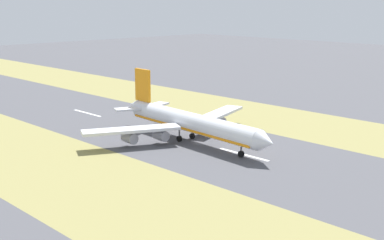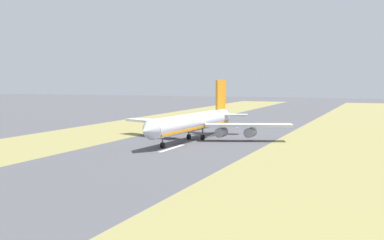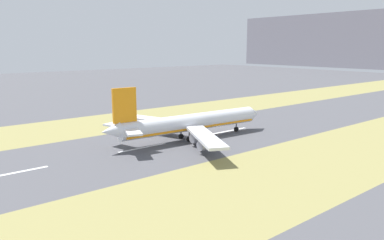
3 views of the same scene
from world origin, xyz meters
name	(u,v)px [view 1 (image 1 of 3)]	position (x,y,z in m)	size (l,w,h in m)	color
ground_plane	(199,142)	(0.00, 0.00, 0.00)	(800.00, 800.00, 0.00)	#4C4C51
grass_median_west	(286,120)	(-45.00, 0.00, 0.00)	(40.00, 600.00, 0.01)	olive
grass_median_east	(71,175)	(45.00, 0.00, 0.00)	(40.00, 600.00, 0.01)	olive
centreline_dash_near	(87,113)	(0.00, -61.73, 0.01)	(1.20, 18.00, 0.01)	silver
centreline_dash_mid	(153,130)	(0.00, -21.73, 0.01)	(1.20, 18.00, 0.01)	silver
centreline_dash_far	(244,154)	(0.00, 18.27, 0.01)	(1.20, 18.00, 0.01)	silver
airplane_main_jet	(188,122)	(0.99, -3.63, 6.02)	(63.99, 67.22, 20.20)	silver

